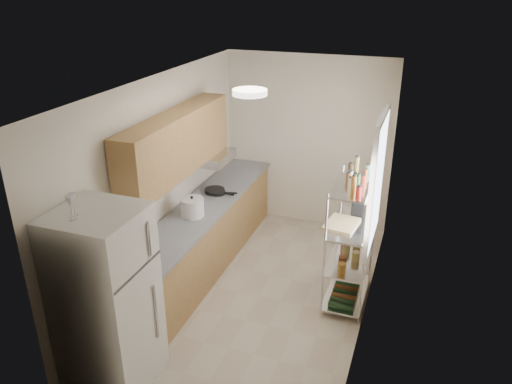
# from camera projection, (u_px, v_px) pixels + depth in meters

# --- Properties ---
(room) EXTENTS (2.52, 4.42, 2.62)m
(room) POSITION_uv_depth(u_px,v_px,m) (260.00, 200.00, 5.57)
(room) COLOR #BBAF97
(room) RESTS_ON ground
(counter_run) EXTENTS (0.63, 3.51, 0.90)m
(counter_run) POSITION_uv_depth(u_px,v_px,m) (205.00, 235.00, 6.57)
(counter_run) COLOR #A88248
(counter_run) RESTS_ON ground
(upper_cabinets) EXTENTS (0.33, 2.20, 0.72)m
(upper_cabinets) POSITION_uv_depth(u_px,v_px,m) (177.00, 144.00, 5.78)
(upper_cabinets) COLOR #A88248
(upper_cabinets) RESTS_ON room
(range_hood) EXTENTS (0.50, 0.60, 0.12)m
(range_hood) POSITION_uv_depth(u_px,v_px,m) (211.00, 157.00, 6.62)
(range_hood) COLOR #B7BABC
(range_hood) RESTS_ON room
(window) EXTENTS (0.06, 1.00, 1.46)m
(window) POSITION_uv_depth(u_px,v_px,m) (377.00, 182.00, 5.40)
(window) COLOR white
(window) RESTS_ON room
(bakers_rack) EXTENTS (0.45, 0.90, 1.73)m
(bakers_rack) POSITION_uv_depth(u_px,v_px,m) (353.00, 217.00, 5.60)
(bakers_rack) COLOR silver
(bakers_rack) RESTS_ON ground
(ceiling_dome) EXTENTS (0.34, 0.34, 0.05)m
(ceiling_dome) POSITION_uv_depth(u_px,v_px,m) (250.00, 92.00, 4.80)
(ceiling_dome) COLOR white
(ceiling_dome) RESTS_ON room
(refrigerator) EXTENTS (0.74, 0.74, 1.79)m
(refrigerator) POSITION_uv_depth(u_px,v_px,m) (107.00, 301.00, 4.52)
(refrigerator) COLOR silver
(refrigerator) RESTS_ON ground
(wine_glass_a) EXTENTS (0.07, 0.07, 0.21)m
(wine_glass_a) POSITION_uv_depth(u_px,v_px,m) (71.00, 208.00, 3.99)
(wine_glass_a) COLOR silver
(wine_glass_a) RESTS_ON refrigerator
(wine_glass_b) EXTENTS (0.07, 0.07, 0.20)m
(wine_glass_b) POSITION_uv_depth(u_px,v_px,m) (74.00, 205.00, 4.06)
(wine_glass_b) COLOR silver
(wine_glass_b) RESTS_ON refrigerator
(rice_cooker) EXTENTS (0.28, 0.28, 0.23)m
(rice_cooker) POSITION_uv_depth(u_px,v_px,m) (192.00, 207.00, 6.06)
(rice_cooker) COLOR silver
(rice_cooker) RESTS_ON counter_run
(frying_pan_large) EXTENTS (0.31, 0.31, 0.05)m
(frying_pan_large) POSITION_uv_depth(u_px,v_px,m) (215.00, 191.00, 6.75)
(frying_pan_large) COLOR black
(frying_pan_large) RESTS_ON counter_run
(frying_pan_small) EXTENTS (0.25, 0.25, 0.04)m
(frying_pan_small) POSITION_uv_depth(u_px,v_px,m) (218.00, 192.00, 6.71)
(frying_pan_small) COLOR black
(frying_pan_small) RESTS_ON counter_run
(cutting_board) EXTENTS (0.38, 0.47, 0.03)m
(cutting_board) POSITION_uv_depth(u_px,v_px,m) (342.00, 224.00, 5.63)
(cutting_board) COLOR tan
(cutting_board) RESTS_ON bakers_rack
(espresso_machine) EXTENTS (0.16, 0.23, 0.25)m
(espresso_machine) POSITION_uv_depth(u_px,v_px,m) (358.00, 205.00, 5.83)
(espresso_machine) COLOR black
(espresso_machine) RESTS_ON bakers_rack
(storage_bag) EXTENTS (0.13, 0.17, 0.17)m
(storage_bag) POSITION_uv_depth(u_px,v_px,m) (346.00, 238.00, 6.10)
(storage_bag) COLOR maroon
(storage_bag) RESTS_ON bakers_rack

